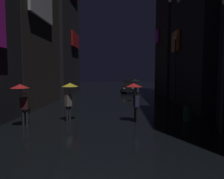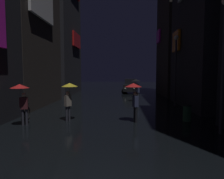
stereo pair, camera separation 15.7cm
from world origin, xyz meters
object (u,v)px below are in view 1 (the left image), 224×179
pedestrian_far_right_yellow (69,91)px  pedestrian_near_crossing_black (136,84)px  streetlamp_right_far (175,62)px  pedestrian_foreground_right_red (22,93)px  bicycle_parked_at_storefront (26,115)px  car_distant (130,86)px  trash_bin (187,112)px  pedestrian_foreground_left_red (135,91)px

pedestrian_far_right_yellow → pedestrian_near_crossing_black: same height
pedestrian_far_right_yellow → pedestrian_near_crossing_black: 9.00m
streetlamp_right_far → pedestrian_foreground_right_red: bearing=-144.3°
pedestrian_foreground_right_red → streetlamp_right_far: bearing=35.7°
streetlamp_right_far → bicycle_parked_at_storefront: bearing=-148.8°
pedestrian_near_crossing_black → streetlamp_right_far: (2.95, -2.37, 1.87)m
pedestrian_foreground_right_red → streetlamp_right_far: size_ratio=0.37×
streetlamp_right_far → pedestrian_far_right_yellow: bearing=-142.6°
car_distant → trash_bin: car_distant is taller
bicycle_parked_at_storefront → car_distant: bearing=68.6°
pedestrian_foreground_left_red → bicycle_parked_at_storefront: size_ratio=1.19×
pedestrian_near_crossing_black → car_distant: 8.42m
pedestrian_foreground_left_red → bicycle_parked_at_storefront: pedestrian_foreground_left_red is taller
pedestrian_far_right_yellow → pedestrian_foreground_left_red: size_ratio=1.00×
bicycle_parked_at_storefront → trash_bin: (8.90, 0.55, 0.08)m
pedestrian_near_crossing_black → trash_bin: (2.25, -7.63, -1.20)m
bicycle_parked_at_storefront → car_distant: size_ratio=0.42×
pedestrian_near_crossing_black → car_distant: pedestrian_near_crossing_black is taller
pedestrian_far_right_yellow → pedestrian_foreground_right_red: 2.42m
pedestrian_near_crossing_black → streetlamp_right_far: streetlamp_right_far is taller
pedestrian_foreground_right_red → pedestrian_near_crossing_black: same height
bicycle_parked_at_storefront → car_distant: car_distant is taller
car_distant → streetlamp_right_far: streetlamp_right_far is taller
pedestrian_foreground_right_red → trash_bin: 8.86m
bicycle_parked_at_storefront → streetlamp_right_far: size_ratio=0.31×
pedestrian_foreground_right_red → trash_bin: (8.65, 1.47, -1.20)m
car_distant → bicycle_parked_at_storefront: bearing=-111.4°
car_distant → pedestrian_far_right_yellow: bearing=-104.2°
pedestrian_foreground_left_red → pedestrian_near_crossing_black: same height
pedestrian_foreground_right_red → car_distant: bearing=70.4°
pedestrian_foreground_left_red → streetlamp_right_far: (3.67, 5.59, 1.87)m
pedestrian_foreground_right_red → streetlamp_right_far: (9.35, 6.73, 1.87)m
pedestrian_foreground_right_red → pedestrian_foreground_left_red: size_ratio=1.00×
pedestrian_foreground_left_red → trash_bin: bearing=6.3°
car_distant → pedestrian_foreground_left_red: bearing=-91.9°
pedestrian_foreground_right_red → pedestrian_foreground_left_red: same height
pedestrian_near_crossing_black → trash_bin: pedestrian_near_crossing_black is taller
pedestrian_foreground_left_red → pedestrian_far_right_yellow: bearing=179.2°
streetlamp_right_far → trash_bin: (-0.70, -5.26, -3.07)m
pedestrian_foreground_right_red → trash_bin: bearing=9.6°
pedestrian_far_right_yellow → streetlamp_right_far: (7.25, 5.54, 1.87)m
pedestrian_far_right_yellow → bicycle_parked_at_storefront: bearing=-173.4°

